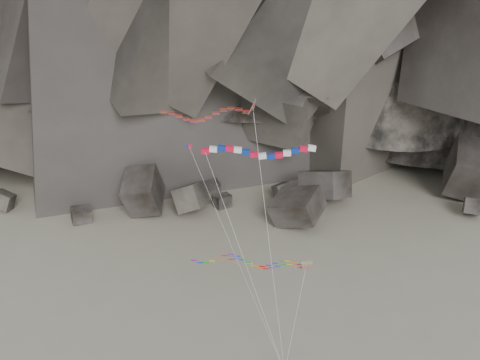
{
  "coord_description": "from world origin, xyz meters",
  "views": [
    {
      "loc": [
        0.94,
        -46.05,
        39.54
      ],
      "look_at": [
        0.38,
        6.0,
        17.49
      ],
      "focal_mm": 40.0,
      "sensor_mm": 36.0,
      "label": 1
    }
  ],
  "objects_px": {
    "banner_kite": "(258,152)",
    "parafoil_kite": "(245,261)",
    "pennant_kite": "(213,203)",
    "delta_kite": "(202,113)"
  },
  "relations": [
    {
      "from": "delta_kite",
      "to": "pennant_kite",
      "type": "xyz_separation_m",
      "value": [
        1.25,
        -5.7,
        -6.92
      ]
    },
    {
      "from": "pennant_kite",
      "to": "parafoil_kite",
      "type": "bearing_deg",
      "value": 37.34
    },
    {
      "from": "delta_kite",
      "to": "pennant_kite",
      "type": "distance_m",
      "value": 9.05
    },
    {
      "from": "banner_kite",
      "to": "parafoil_kite",
      "type": "relative_size",
      "value": 1.64
    },
    {
      "from": "delta_kite",
      "to": "pennant_kite",
      "type": "relative_size",
      "value": 1.15
    },
    {
      "from": "pennant_kite",
      "to": "banner_kite",
      "type": "bearing_deg",
      "value": 56.19
    },
    {
      "from": "banner_kite",
      "to": "pennant_kite",
      "type": "height_order",
      "value": "pennant_kite"
    },
    {
      "from": "delta_kite",
      "to": "parafoil_kite",
      "type": "relative_size",
      "value": 2.03
    },
    {
      "from": "banner_kite",
      "to": "pennant_kite",
      "type": "xyz_separation_m",
      "value": [
        -4.25,
        -5.08,
        -3.17
      ]
    },
    {
      "from": "banner_kite",
      "to": "parafoil_kite",
      "type": "xyz_separation_m",
      "value": [
        -1.27,
        -3.27,
        -10.44
      ]
    }
  ]
}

